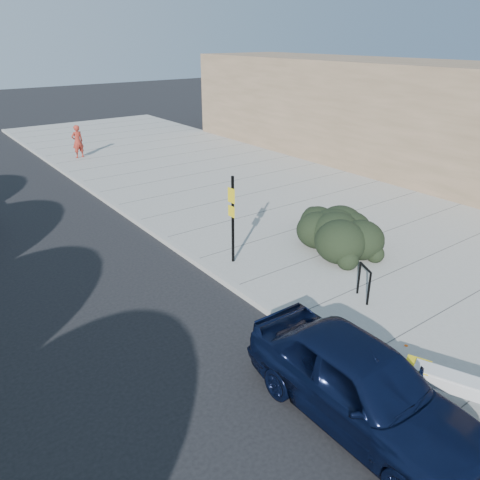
# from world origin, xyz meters

# --- Properties ---
(ground) EXTENTS (120.00, 120.00, 0.00)m
(ground) POSITION_xyz_m (0.00, 0.00, 0.00)
(ground) COLOR black
(ground) RESTS_ON ground
(sidewalk_near) EXTENTS (11.20, 50.00, 0.15)m
(sidewalk_near) POSITION_xyz_m (5.60, 5.00, 0.07)
(sidewalk_near) COLOR gray
(sidewalk_near) RESTS_ON ground
(curb_near) EXTENTS (0.22, 50.00, 0.17)m
(curb_near) POSITION_xyz_m (0.00, 5.00, 0.08)
(curb_near) COLOR #9E9E99
(curb_near) RESTS_ON ground
(bench) EXTENTS (1.24, 2.18, 0.65)m
(bench) POSITION_xyz_m (0.60, -4.03, 0.67)
(bench) COLOR gray
(bench) RESTS_ON sidewalk_near
(bike_rack) EXTENTS (0.30, 0.57, 0.91)m
(bike_rack) POSITION_xyz_m (2.18, -0.44, 0.70)
(bike_rack) COLOR black
(bike_rack) RESTS_ON sidewalk_near
(sign_post) EXTENTS (0.09, 0.30, 2.60)m
(sign_post) POSITION_xyz_m (0.78, 3.24, 1.62)
(sign_post) COLOR black
(sign_post) RESTS_ON sidewalk_near
(hedge) EXTENTS (2.65, 3.96, 1.36)m
(hedge) POSITION_xyz_m (4.00, 2.50, 0.83)
(hedge) COLOR black
(hedge) RESTS_ON sidewalk_near
(sedan_navy) EXTENTS (1.85, 4.58, 1.56)m
(sedan_navy) POSITION_xyz_m (-0.94, -2.96, 0.78)
(sedan_navy) COLOR black
(sedan_navy) RESTS_ON ground
(pedestrian) EXTENTS (0.69, 0.51, 1.74)m
(pedestrian) POSITION_xyz_m (1.53, 18.57, 1.02)
(pedestrian) COLOR maroon
(pedestrian) RESTS_ON sidewalk_near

